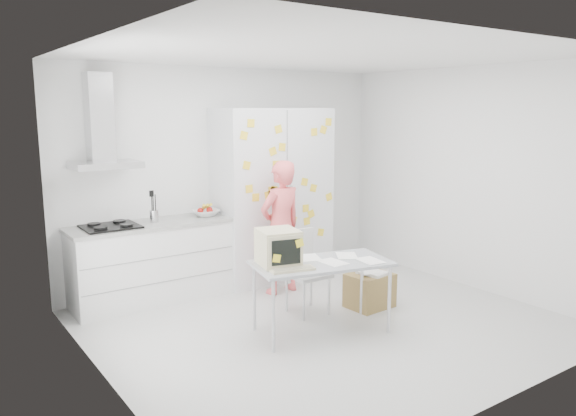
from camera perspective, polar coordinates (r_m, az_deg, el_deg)
floor at (r=5.96m, az=3.87°, el=-11.68°), size 4.50×4.00×0.02m
walls at (r=6.17m, az=-0.18°, el=2.20°), size 4.52×4.01×2.70m
ceiling at (r=5.56m, az=4.21°, el=15.25°), size 4.50×4.00×0.02m
counter_run at (r=6.65m, az=-13.66°, el=-5.25°), size 1.84×0.63×1.28m
range_hood at (r=6.41m, az=-18.46°, el=7.44°), size 0.70×0.48×1.01m
tall_cabinet at (r=7.24m, az=-1.57°, el=1.37°), size 1.50×0.68×2.20m
person at (r=6.68m, az=-0.72°, el=-1.99°), size 0.62×0.45×1.60m
desk at (r=5.42m, az=0.69°, el=-4.81°), size 1.45×0.95×1.06m
chair at (r=6.12m, az=1.63°, el=-5.93°), size 0.42×0.42×0.90m
cardboard_box at (r=6.40m, az=8.30°, el=-8.22°), size 0.50×0.41×0.42m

